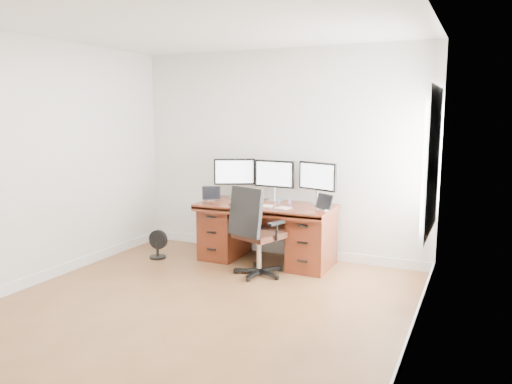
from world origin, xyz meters
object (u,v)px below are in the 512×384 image
at_px(monitor_center, 274,175).
at_px(floor_fan, 157,245).
at_px(office_chair, 256,247).
at_px(keyboard, 261,206).
at_px(desk, 267,231).

bearing_deg(monitor_center, floor_fan, -148.61).
bearing_deg(monitor_center, office_chair, -78.02).
distance_m(floor_fan, keyboard, 1.50).
distance_m(desk, keyboard, 0.40).
distance_m(desk, monitor_center, 0.72).
xyz_separation_m(desk, monitor_center, (-0.00, 0.24, 0.68)).
xyz_separation_m(desk, office_chair, (0.11, -0.57, -0.05)).
height_order(desk, keyboard, keyboard).
relative_size(office_chair, keyboard, 3.90).
bearing_deg(office_chair, keyboard, 125.40).
bearing_deg(keyboard, floor_fan, -170.08).
distance_m(office_chair, keyboard, 0.58).
relative_size(office_chair, monitor_center, 1.92).
height_order(office_chair, keyboard, office_chair).
xyz_separation_m(office_chair, monitor_center, (-0.11, 0.81, 0.74)).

